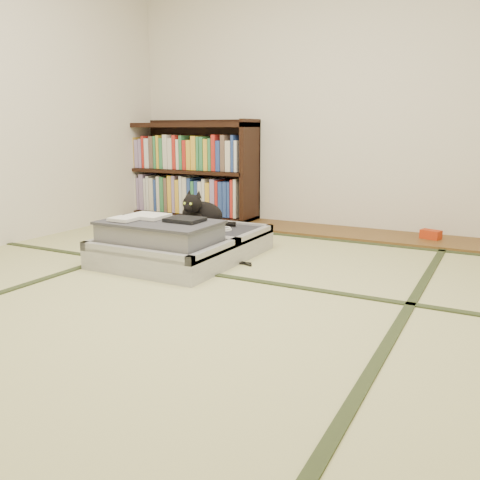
% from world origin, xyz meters
% --- Properties ---
extents(floor, '(4.50, 4.50, 0.00)m').
position_xyz_m(floor, '(0.00, 0.00, 0.00)').
color(floor, '#C0BC80').
rests_on(floor, ground).
extents(wood_strip, '(4.00, 0.50, 0.02)m').
position_xyz_m(wood_strip, '(0.00, 2.00, 0.01)').
color(wood_strip, brown).
rests_on(wood_strip, ground).
extents(red_item, '(0.17, 0.13, 0.07)m').
position_xyz_m(red_item, '(0.88, 2.03, 0.06)').
color(red_item, '#B32E0E').
rests_on(red_item, wood_strip).
extents(tatami_borders, '(4.00, 4.50, 0.01)m').
position_xyz_m(tatami_borders, '(0.00, 0.49, 0.00)').
color(tatami_borders, '#2D381E').
rests_on(tatami_borders, ground).
extents(bookcase, '(1.53, 0.35, 0.98)m').
position_xyz_m(bookcase, '(-1.50, 2.07, 0.45)').
color(bookcase, black).
rests_on(bookcase, wood_strip).
extents(suitcase, '(0.83, 1.11, 0.33)m').
position_xyz_m(suitcase, '(-0.55, 0.62, 0.12)').
color(suitcase, '#AEAFB3').
rests_on(suitcase, floor).
extents(cat, '(0.37, 0.37, 0.30)m').
position_xyz_m(cat, '(-0.57, 0.91, 0.27)').
color(cat, black).
rests_on(cat, suitcase).
extents(cable_coil, '(0.12, 0.12, 0.03)m').
position_xyz_m(cable_coil, '(-0.39, 0.94, 0.17)').
color(cable_coil, white).
rests_on(cable_coil, suitcase).
extents(hanger, '(0.44, 0.26, 0.01)m').
position_xyz_m(hanger, '(-0.27, 0.70, 0.01)').
color(hanger, black).
rests_on(hanger, floor).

